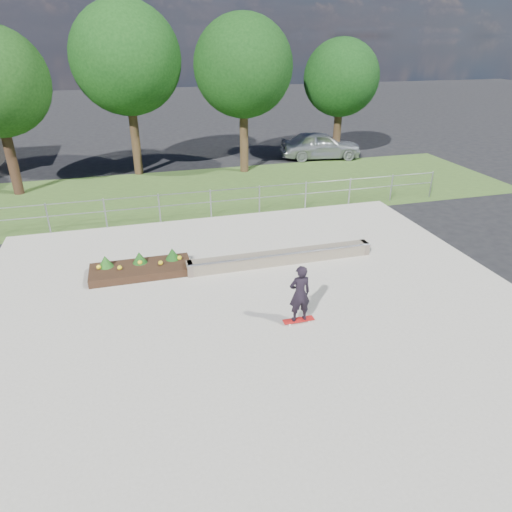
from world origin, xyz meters
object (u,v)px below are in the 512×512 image
at_px(grind_ledge, 281,257).
at_px(skateboarder, 300,294).
at_px(parked_car, 320,145).
at_px(planter_bed, 141,267).

xyz_separation_m(grind_ledge, skateboarder, (-0.63, -3.28, 0.63)).
distance_m(grind_ledge, parked_car, 14.40).
height_order(grind_ledge, skateboarder, skateboarder).
relative_size(skateboarder, parked_car, 0.34).
height_order(grind_ledge, planter_bed, planter_bed).
bearing_deg(skateboarder, parked_car, 65.63).
bearing_deg(grind_ledge, skateboarder, -100.82).
relative_size(planter_bed, parked_car, 0.64).
xyz_separation_m(planter_bed, skateboarder, (3.71, -3.81, 0.65)).
height_order(planter_bed, skateboarder, skateboarder).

